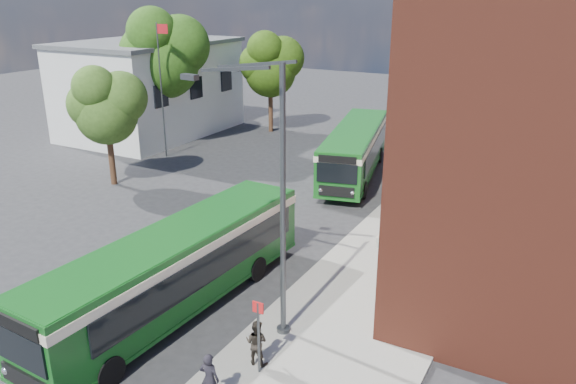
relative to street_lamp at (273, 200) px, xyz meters
The scene contains 14 objects.
ground 7.10m from the street_lamp, 157.54° to the left, with size 120.00×120.00×0.00m, color #28282B.
pavement 11.27m from the street_lamp, 77.80° to the left, with size 6.00×48.00×0.15m, color gray.
kerb_line 11.12m from the street_lamp, 95.07° to the left, with size 0.12×48.00×0.01m, color beige.
white_building 30.38m from the street_lamp, 138.79° to the left, with size 9.40×13.40×7.30m.
flagpole 22.89m from the street_lamp, 139.05° to the left, with size 0.95×0.10×9.00m.
street_lamp is the anchor object (origin of this frame).
bus_stop_sign 4.02m from the street_lamp, 70.87° to the right, with size 0.35×0.08×2.52m.
bus_front 4.79m from the street_lamp, behind, with size 3.18×12.41×3.02m.
bus_rear 18.13m from the street_lamp, 103.58° to the left, with size 5.19×12.30×3.02m.
pedestrian_a 5.56m from the street_lamp, 85.88° to the right, with size 0.58×0.38×1.58m, color black.
pedestrian_b 4.36m from the street_lamp, 75.74° to the right, with size 0.72×0.56×1.47m, color black.
tree_left 18.37m from the street_lamp, 151.31° to the left, with size 4.19×3.99×7.08m.
tree_mid 25.94m from the street_lamp, 137.57° to the left, with size 5.91×5.62×9.98m.
tree_right 28.87m from the street_lamp, 120.41° to the left, with size 4.79×4.55×8.08m.
Camera 1 is at (13.06, -16.07, 10.88)m, focal length 35.00 mm.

